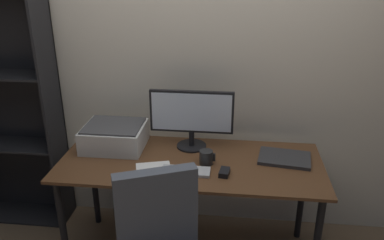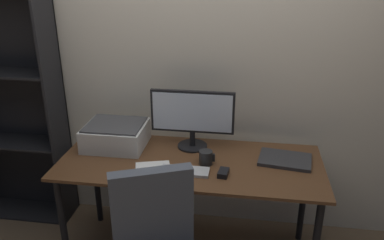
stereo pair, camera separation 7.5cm
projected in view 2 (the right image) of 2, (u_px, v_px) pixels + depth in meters
The scene contains 10 objects.
back_wall at pixel (201, 55), 2.74m from camera, with size 6.40×0.10×2.60m, color beige.
desk at pixel (190, 172), 2.51m from camera, with size 1.65×0.69×0.74m.
monitor at pixel (192, 115), 2.58m from camera, with size 0.55×0.20×0.40m.
keyboard at pixel (185, 171), 2.35m from camera, with size 0.29×0.11×0.02m, color #B7BABC.
mouse at pixel (223, 173), 2.31m from camera, with size 0.06×0.10×0.03m, color black.
coffee_mug at pixel (206, 158), 2.43m from camera, with size 0.10×0.08×0.09m.
laptop at pixel (285, 160), 2.48m from camera, with size 0.32×0.23×0.02m, color #2D2D30.
printer at pixel (116, 135), 2.65m from camera, with size 0.40×0.34×0.16m.
paper_sheet at pixel (153, 173), 2.34m from camera, with size 0.21×0.30×0.00m, color white.
bookshelf at pixel (11, 107), 2.93m from camera, with size 0.76×0.28×1.81m.
Camera 2 is at (0.33, -2.17, 1.93)m, focal length 36.81 mm.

